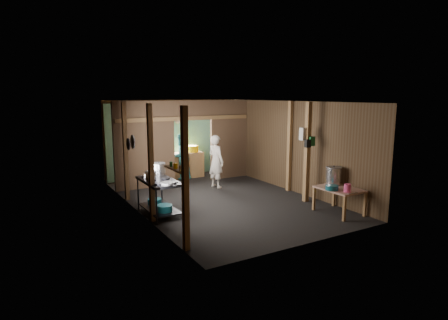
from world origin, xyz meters
TOP-DOWN VIEW (x-y plane):
  - floor at (0.00, 0.00)m, footprint 4.50×7.00m
  - ceiling at (0.00, 0.00)m, footprint 4.50×7.00m
  - wall_back at (0.00, 3.50)m, footprint 4.50×0.00m
  - wall_front at (0.00, -3.50)m, footprint 4.50×0.00m
  - wall_left at (-2.25, 0.00)m, footprint 0.00×7.00m
  - wall_right at (2.25, 0.00)m, footprint 0.00×7.00m
  - partition_left at (-1.32, 2.20)m, footprint 1.85×0.10m
  - partition_right at (1.57, 2.20)m, footprint 1.35×0.10m
  - partition_header at (0.25, 2.20)m, footprint 1.30×0.10m
  - turquoise_panel at (0.00, 3.44)m, footprint 4.40×0.06m
  - back_counter at (0.30, 2.95)m, footprint 1.20×0.50m
  - wall_clock at (0.25, 3.40)m, footprint 0.20×0.03m
  - post_left_a at (-2.18, -2.60)m, footprint 0.10×0.12m
  - post_left_b at (-2.18, -0.80)m, footprint 0.10×0.12m
  - post_left_c at (-2.18, 1.20)m, footprint 0.10×0.12m
  - post_right at (2.18, -0.20)m, footprint 0.10×0.12m
  - post_free at (1.85, -1.30)m, footprint 0.12×0.12m
  - cross_beam at (0.00, 2.15)m, footprint 4.40×0.12m
  - pan_lid_big at (-2.21, 0.40)m, footprint 0.03×0.34m
  - pan_lid_small at (-2.21, 0.80)m, footprint 0.03×0.30m
  - wall_shelf at (-2.15, -2.10)m, footprint 0.14×0.80m
  - jar_white at (-2.15, -2.35)m, footprint 0.07×0.07m
  - jar_yellow at (-2.15, -2.10)m, footprint 0.08×0.08m
  - jar_green at (-2.15, -1.88)m, footprint 0.06×0.06m
  - bag_white at (1.80, -1.22)m, footprint 0.22×0.15m
  - bag_green at (1.92, -1.36)m, footprint 0.16×0.12m
  - bag_black at (1.78, -1.38)m, footprint 0.14×0.10m
  - gas_range at (-1.88, -0.43)m, footprint 0.73×1.41m
  - prep_table at (1.83, -2.46)m, footprint 0.75×1.03m
  - stove_pot_large at (-1.71, 0.02)m, footprint 0.38×0.38m
  - stove_pot_med at (-2.05, -0.37)m, footprint 0.35×0.35m
  - stove_saucepan at (-2.05, -0.02)m, footprint 0.16×0.16m
  - frying_pan at (-1.88, -0.97)m, footprint 0.39×0.57m
  - blue_tub_front at (-1.88, -0.74)m, footprint 0.36×0.36m
  - blue_tub_back at (-1.88, -0.10)m, footprint 0.33×0.33m
  - stock_pot at (2.00, -2.10)m, footprint 0.47×0.47m
  - wash_basin at (1.55, -2.49)m, footprint 0.30×0.30m
  - pink_bucket at (1.72, -2.80)m, footprint 0.20×0.20m
  - knife at (1.73, -2.95)m, footprint 0.30×0.04m
  - yellow_tub at (0.59, 2.95)m, footprint 0.38×0.38m
  - cook at (0.54, 1.21)m, footprint 0.49×0.65m
  - worker_back at (0.08, 2.79)m, footprint 0.80×0.66m

SIDE VIEW (x-z plane):
  - floor at x=0.00m, z-range 0.00..0.00m
  - blue_tub_back at x=-1.88m, z-range 0.16..0.30m
  - blue_tub_front at x=-1.88m, z-range 0.16..0.31m
  - prep_table at x=1.83m, z-range 0.00..0.61m
  - gas_range at x=-1.88m, z-range 0.00..0.83m
  - back_counter at x=0.30m, z-range 0.00..0.85m
  - knife at x=1.73m, z-range 0.61..0.62m
  - wash_basin at x=1.55m, z-range 0.61..0.72m
  - pink_bucket at x=1.72m, z-range 0.61..0.79m
  - worker_back at x=0.08m, z-range 0.00..1.51m
  - cook at x=0.54m, z-range 0.00..1.59m
  - stock_pot at x=2.00m, z-range 0.59..1.04m
  - frying_pan at x=-1.88m, z-range 0.82..0.90m
  - stove_saucepan at x=-2.05m, z-range 0.83..0.92m
  - stove_pot_med at x=-2.05m, z-range 0.81..1.05m
  - yellow_tub at x=0.59m, z-range 0.85..1.06m
  - stove_pot_large at x=-1.71m, z-range 0.81..1.15m
  - turquoise_panel at x=0.00m, z-range 0.00..2.50m
  - wall_back at x=0.00m, z-range 0.00..2.60m
  - wall_front at x=0.00m, z-range 0.00..2.60m
  - wall_left at x=-2.25m, z-range 0.00..2.60m
  - wall_right at x=2.25m, z-range 0.00..2.60m
  - partition_left at x=-1.32m, z-range 0.00..2.60m
  - partition_right at x=1.57m, z-range 0.00..2.60m
  - post_left_a at x=-2.18m, z-range 0.00..2.60m
  - post_left_b at x=-2.18m, z-range 0.00..2.60m
  - post_left_c at x=-2.18m, z-range 0.00..2.60m
  - post_right at x=2.18m, z-range 0.00..2.60m
  - post_free at x=1.85m, z-range 0.00..2.60m
  - wall_shelf at x=-2.15m, z-range 1.39..1.41m
  - jar_white at x=-2.15m, z-range 1.42..1.52m
  - jar_yellow at x=-2.15m, z-range 1.42..1.52m
  - jar_green at x=-2.15m, z-range 1.42..1.52m
  - pan_lid_small at x=-2.21m, z-range 1.40..1.70m
  - bag_black at x=1.78m, z-range 1.45..1.65m
  - bag_green at x=1.92m, z-range 1.48..1.72m
  - pan_lid_big at x=-2.21m, z-range 1.48..1.82m
  - bag_white at x=1.80m, z-range 1.62..1.94m
  - wall_clock at x=0.25m, z-range 1.80..2.00m
  - cross_beam at x=0.00m, z-range 1.99..2.11m
  - partition_header at x=0.25m, z-range 2.00..2.60m
  - ceiling at x=0.00m, z-range 2.60..2.60m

